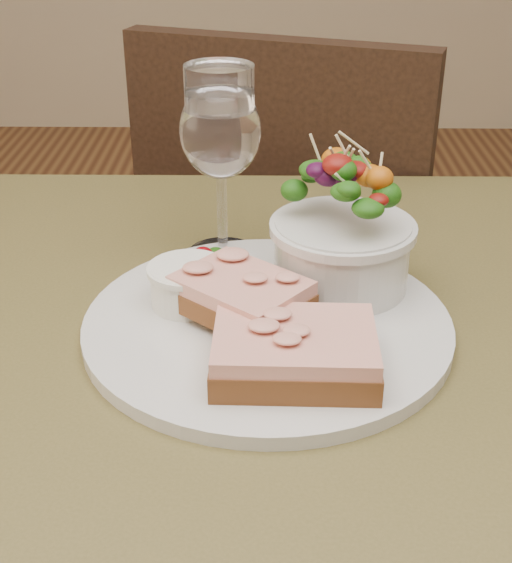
{
  "coord_description": "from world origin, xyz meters",
  "views": [
    {
      "loc": [
        0.0,
        -0.53,
        1.1
      ],
      "look_at": [
        -0.0,
        0.01,
        0.81
      ],
      "focal_mm": 50.0,
      "sensor_mm": 36.0,
      "label": 1
    }
  ],
  "objects_px": {
    "ramekin": "(188,283)",
    "wine_glass": "(220,137)",
    "dinner_plate": "(267,324)",
    "sandwich_front": "(295,351)",
    "cafe_table": "(259,451)",
    "sandwich_back": "(241,295)",
    "salad_bowl": "(343,225)",
    "chair_far": "(303,363)"
  },
  "relations": [
    {
      "from": "cafe_table",
      "to": "ramekin",
      "type": "relative_size",
      "value": 12.45
    },
    {
      "from": "cafe_table",
      "to": "dinner_plate",
      "type": "distance_m",
      "value": 0.11
    },
    {
      "from": "chair_far",
      "to": "salad_bowl",
      "type": "relative_size",
      "value": 7.09
    },
    {
      "from": "chair_far",
      "to": "salad_bowl",
      "type": "bearing_deg",
      "value": 109.06
    },
    {
      "from": "salad_bowl",
      "to": "sandwich_front",
      "type": "bearing_deg",
      "value": -108.57
    },
    {
      "from": "sandwich_front",
      "to": "wine_glass",
      "type": "relative_size",
      "value": 0.71
    },
    {
      "from": "ramekin",
      "to": "salad_bowl",
      "type": "height_order",
      "value": "salad_bowl"
    },
    {
      "from": "chair_far",
      "to": "sandwich_back",
      "type": "xyz_separation_m",
      "value": [
        -0.09,
        -0.62,
        0.49
      ]
    },
    {
      "from": "cafe_table",
      "to": "sandwich_back",
      "type": "height_order",
      "value": "sandwich_back"
    },
    {
      "from": "dinner_plate",
      "to": "sandwich_front",
      "type": "height_order",
      "value": "sandwich_front"
    },
    {
      "from": "sandwich_back",
      "to": "salad_bowl",
      "type": "distance_m",
      "value": 0.11
    },
    {
      "from": "sandwich_front",
      "to": "wine_glass",
      "type": "height_order",
      "value": "wine_glass"
    },
    {
      "from": "dinner_plate",
      "to": "salad_bowl",
      "type": "distance_m",
      "value": 0.11
    },
    {
      "from": "chair_far",
      "to": "sandwich_front",
      "type": "height_order",
      "value": "chair_far"
    },
    {
      "from": "dinner_plate",
      "to": "chair_far",
      "type": "bearing_deg",
      "value": 83.76
    },
    {
      "from": "dinner_plate",
      "to": "salad_bowl",
      "type": "relative_size",
      "value": 2.42
    },
    {
      "from": "chair_far",
      "to": "wine_glass",
      "type": "distance_m",
      "value": 0.76
    },
    {
      "from": "sandwich_back",
      "to": "dinner_plate",
      "type": "bearing_deg",
      "value": 43.52
    },
    {
      "from": "chair_far",
      "to": "ramekin",
      "type": "height_order",
      "value": "chair_far"
    },
    {
      "from": "sandwich_front",
      "to": "dinner_plate",
      "type": "bearing_deg",
      "value": 106.23
    },
    {
      "from": "ramekin",
      "to": "salad_bowl",
      "type": "distance_m",
      "value": 0.14
    },
    {
      "from": "salad_bowl",
      "to": "wine_glass",
      "type": "distance_m",
      "value": 0.15
    },
    {
      "from": "chair_far",
      "to": "sandwich_back",
      "type": "bearing_deg",
      "value": 101.1
    },
    {
      "from": "dinner_plate",
      "to": "sandwich_front",
      "type": "distance_m",
      "value": 0.08
    },
    {
      "from": "sandwich_back",
      "to": "wine_glass",
      "type": "xyz_separation_m",
      "value": [
        -0.02,
        0.14,
        0.09
      ]
    },
    {
      "from": "sandwich_front",
      "to": "ramekin",
      "type": "xyz_separation_m",
      "value": [
        -0.09,
        0.1,
        0.0
      ]
    },
    {
      "from": "chair_far",
      "to": "dinner_plate",
      "type": "bearing_deg",
      "value": 103.06
    },
    {
      "from": "dinner_plate",
      "to": "sandwich_back",
      "type": "relative_size",
      "value": 2.42
    },
    {
      "from": "cafe_table",
      "to": "wine_glass",
      "type": "distance_m",
      "value": 0.29
    },
    {
      "from": "dinner_plate",
      "to": "sandwich_back",
      "type": "bearing_deg",
      "value": -176.36
    },
    {
      "from": "sandwich_front",
      "to": "sandwich_back",
      "type": "bearing_deg",
      "value": 120.83
    },
    {
      "from": "cafe_table",
      "to": "ramekin",
      "type": "distance_m",
      "value": 0.16
    },
    {
      "from": "chair_far",
      "to": "sandwich_front",
      "type": "relative_size",
      "value": 7.26
    },
    {
      "from": "cafe_table",
      "to": "dinner_plate",
      "type": "xyz_separation_m",
      "value": [
        0.01,
        0.03,
        0.11
      ]
    },
    {
      "from": "dinner_plate",
      "to": "sandwich_front",
      "type": "xyz_separation_m",
      "value": [
        0.02,
        -0.07,
        0.02
      ]
    },
    {
      "from": "ramekin",
      "to": "wine_glass",
      "type": "bearing_deg",
      "value": 78.82
    },
    {
      "from": "sandwich_back",
      "to": "wine_glass",
      "type": "bearing_deg",
      "value": 139.0
    },
    {
      "from": "cafe_table",
      "to": "salad_bowl",
      "type": "bearing_deg",
      "value": 52.72
    },
    {
      "from": "dinner_plate",
      "to": "cafe_table",
      "type": "bearing_deg",
      "value": -100.51
    },
    {
      "from": "wine_glass",
      "to": "sandwich_back",
      "type": "bearing_deg",
      "value": -80.87
    },
    {
      "from": "dinner_plate",
      "to": "ramekin",
      "type": "distance_m",
      "value": 0.08
    },
    {
      "from": "dinner_plate",
      "to": "sandwich_back",
      "type": "distance_m",
      "value": 0.04
    }
  ]
}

